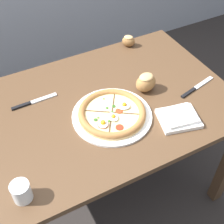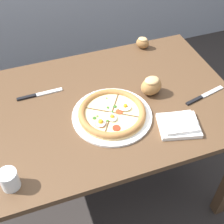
# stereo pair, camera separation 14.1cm
# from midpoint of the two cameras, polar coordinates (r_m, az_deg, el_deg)

# --- Properties ---
(ground_plane) EXTENTS (12.00, 12.00, 0.00)m
(ground_plane) POSITION_cam_midpoint_polar(r_m,az_deg,el_deg) (2.07, -0.81, -14.04)
(ground_plane) COLOR #2D2826
(dining_table) EXTENTS (1.40, 0.85, 0.75)m
(dining_table) POSITION_cam_midpoint_polar(r_m,az_deg,el_deg) (1.55, -1.05, -1.69)
(dining_table) COLOR #513823
(dining_table) RESTS_ON ground_plane
(pizza) EXTENTS (0.37, 0.37, 0.05)m
(pizza) POSITION_cam_midpoint_polar(r_m,az_deg,el_deg) (1.41, 2.85, -0.45)
(pizza) COLOR white
(pizza) RESTS_ON dining_table
(napkin_folded) EXTENTS (0.21, 0.19, 0.04)m
(napkin_folded) POSITION_cam_midpoint_polar(r_m,az_deg,el_deg) (1.42, 14.93, -2.38)
(napkin_folded) COLOR white
(napkin_folded) RESTS_ON dining_table
(bread_piece_near) EXTENTS (0.12, 0.09, 0.10)m
(bread_piece_near) POSITION_cam_midpoint_polar(r_m,az_deg,el_deg) (1.53, 9.84, 4.66)
(bread_piece_near) COLOR #A3703D
(bread_piece_near) RESTS_ON dining_table
(bread_piece_mid) EXTENTS (0.09, 0.09, 0.07)m
(bread_piece_mid) POSITION_cam_midpoint_polar(r_m,az_deg,el_deg) (1.85, 7.84, 12.38)
(bread_piece_mid) COLOR olive
(bread_piece_mid) RESTS_ON dining_table
(knife_main) EXTENTS (0.22, 0.02, 0.01)m
(knife_main) POSITION_cam_midpoint_polar(r_m,az_deg,el_deg) (1.56, -10.68, 3.06)
(knife_main) COLOR silver
(knife_main) RESTS_ON dining_table
(knife_spare) EXTENTS (0.23, 0.07, 0.01)m
(knife_spare) POSITION_cam_midpoint_polar(r_m,az_deg,el_deg) (1.61, 18.94, 2.73)
(knife_spare) COLOR silver
(knife_spare) RESTS_ON dining_table
(water_glass) EXTENTS (0.07, 0.07, 0.08)m
(water_glass) POSITION_cam_midpoint_polar(r_m,az_deg,el_deg) (1.22, -15.07, -12.17)
(water_glass) COLOR white
(water_glass) RESTS_ON dining_table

